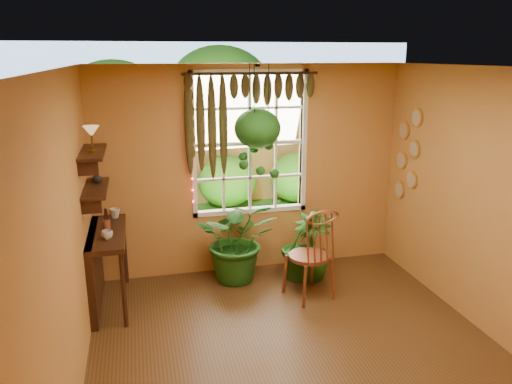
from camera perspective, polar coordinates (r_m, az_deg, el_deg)
The scene contains 23 objects.
floor at distance 5.01m, azimuth 5.49°, elevation -18.72°, with size 4.50×4.50×0.00m, color #543818.
ceiling at distance 4.14m, azimuth 6.48°, elevation 13.88°, with size 4.50×4.50×0.00m, color white.
wall_back at distance 6.47m, azimuth -0.67°, elevation 2.47°, with size 4.00×4.00×0.00m, color #C08E41.
wall_left at distance 4.20m, azimuth -20.88°, elevation -5.90°, with size 4.50×4.50×0.00m, color #C08E41.
wall_right at distance 5.38m, azimuth 26.49°, elevation -1.92°, with size 4.50×4.50×0.00m, color #C08E41.
window at distance 6.43m, azimuth -0.74°, elevation 5.57°, with size 1.52×0.10×1.86m.
valance_vine at distance 6.22m, azimuth -1.28°, elevation 10.59°, with size 1.70×0.12×1.10m.
string_lights at distance 6.21m, azimuth -7.43°, elevation 5.55°, with size 0.03×0.03×1.54m, color #FF2633, non-canonical shape.
wall_plates at distance 6.74m, azimuth 16.93°, elevation 4.06°, with size 0.04×0.32×1.10m, color beige, non-canonical shape.
counter_ledge at distance 5.96m, azimuth -17.50°, elevation -7.51°, with size 0.40×1.20×0.90m.
shelf_lower at distance 5.69m, azimuth -17.84°, elevation 0.40°, with size 0.25×0.90×0.04m, color #391B0F.
shelf_upper at distance 5.61m, azimuth -18.18°, elevation 4.35°, with size 0.25×0.90×0.04m, color #391B0F.
backyard at distance 11.00m, azimuth -4.89°, elevation 7.48°, with size 14.00×10.00×12.00m.
windsor_chair at distance 5.98m, azimuth 6.26°, elevation -8.60°, with size 0.60×0.62×1.30m.
potted_plant_left at distance 6.33m, azimuth -2.04°, elevation -5.43°, with size 0.99×0.86×1.10m, color #164512.
potted_plant_mid at distance 6.43m, azimuth 5.17°, elevation -5.90°, with size 0.52×0.42×0.94m, color #164512.
potted_plant_right at distance 6.45m, azimuth 6.35°, elevation -6.23°, with size 0.48×0.48×0.87m, color #164512.
hanging_basket at distance 6.12m, azimuth 0.17°, elevation 6.73°, with size 0.57×0.57×1.40m.
cup_a at distance 5.57m, azimuth -16.65°, elevation -4.70°, with size 0.12×0.12×0.09m, color silver.
cup_b at distance 6.25m, azimuth -15.83°, elevation -2.36°, with size 0.12×0.12×0.11m, color beige.
brush_jar at distance 5.89m, azimuth -16.75°, elevation -2.93°, with size 0.08×0.08×0.30m.
shelf_vase at distance 5.86m, azimuth -17.74°, elevation 1.60°, with size 0.11×0.11×0.12m, color #B2AD99.
tiffany_lamp at distance 5.46m, azimuth -18.30°, elevation 6.44°, with size 0.17×0.17×0.28m.
Camera 1 is at (-1.41, -3.90, 2.81)m, focal length 35.00 mm.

